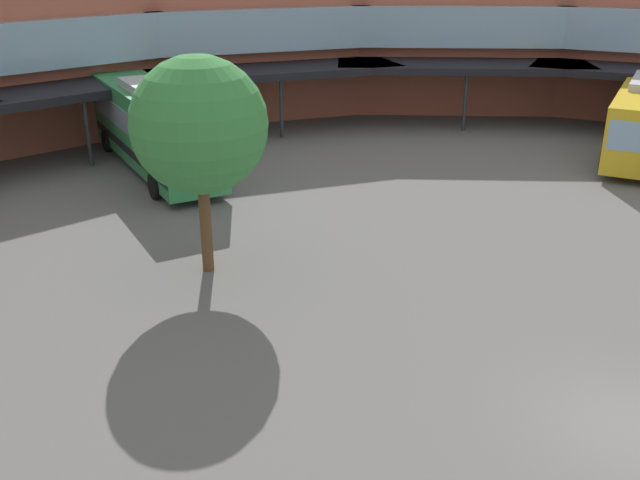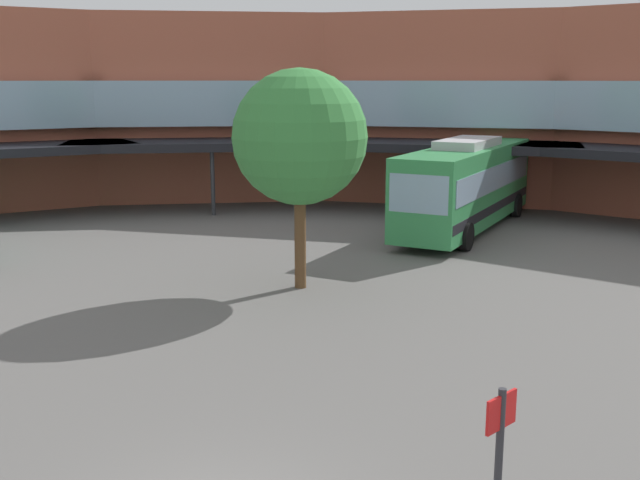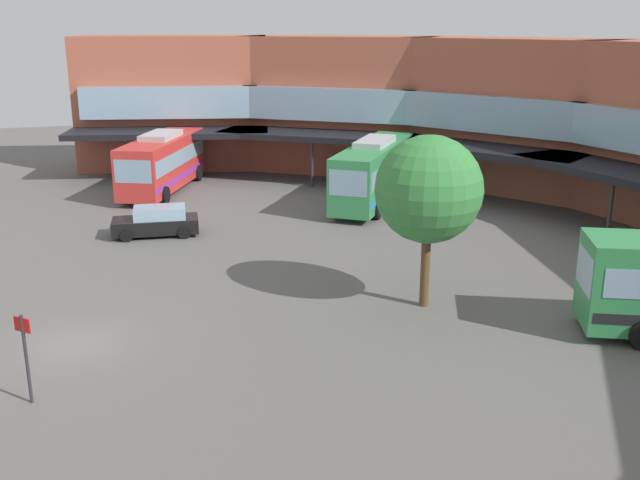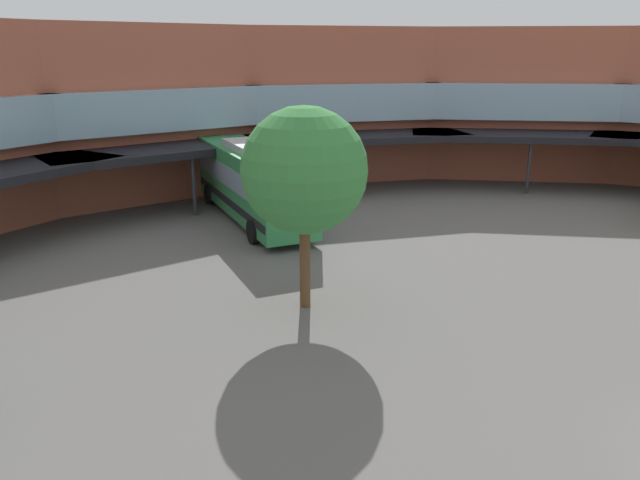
# 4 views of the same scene
# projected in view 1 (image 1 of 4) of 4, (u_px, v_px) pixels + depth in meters

# --- Properties ---
(ground_plane) EXTENTS (115.67, 115.67, 0.00)m
(ground_plane) POSITION_uv_depth(u_px,v_px,m) (635.00, 429.00, 15.41)
(ground_plane) COLOR #605E5B
(station_building) EXTENTS (73.00, 37.79, 9.75)m
(station_building) POSITION_uv_depth(u_px,v_px,m) (35.00, 88.00, 25.28)
(station_building) COLOR #AD5942
(station_building) RESTS_ON ground
(bus_0) EXTENTS (7.22, 11.91, 3.94)m
(bus_0) POSITION_uv_depth(u_px,v_px,m) (154.00, 126.00, 32.18)
(bus_0) COLOR #338C4C
(bus_0) RESTS_ON ground
(plaza_tree) EXTENTS (4.12, 4.12, 6.77)m
(plaza_tree) POSITION_uv_depth(u_px,v_px,m) (199.00, 126.00, 21.05)
(plaza_tree) COLOR brown
(plaza_tree) RESTS_ON ground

